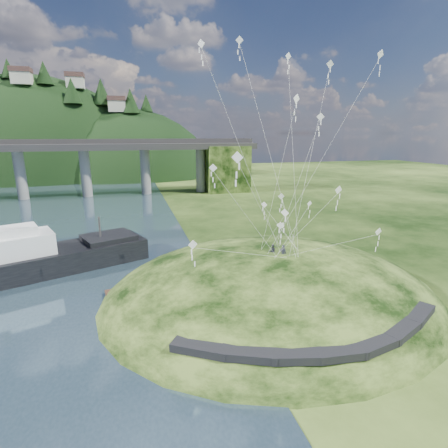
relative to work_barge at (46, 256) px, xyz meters
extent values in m
plane|color=black|center=(15.88, -15.23, -2.01)|extent=(320.00, 320.00, 0.00)
ellipsoid|color=black|center=(23.88, -13.23, -3.51)|extent=(36.00, 32.00, 13.00)
cube|color=black|center=(14.38, -23.23, 0.01)|extent=(4.32, 3.62, 0.71)
cube|color=black|center=(17.38, -24.88, 0.08)|extent=(4.10, 2.97, 0.61)
cube|color=black|center=(20.38, -25.88, 0.07)|extent=(3.85, 2.37, 0.62)
cube|color=black|center=(23.38, -26.33, 0.02)|extent=(3.62, 1.83, 0.66)
cube|color=black|center=(26.38, -26.13, 0.03)|extent=(3.82, 2.27, 0.68)
cube|color=black|center=(29.38, -25.18, 0.13)|extent=(4.11, 2.97, 0.71)
cube|color=black|center=(32.38, -23.63, 0.15)|extent=(4.26, 3.43, 0.66)
cylinder|color=gray|center=(-16.12, 54.77, 4.49)|extent=(2.60, 2.60, 13.00)
cylinder|color=gray|center=(-0.62, 54.77, 4.49)|extent=(2.60, 2.60, 13.00)
cylinder|color=gray|center=(14.88, 54.77, 4.49)|extent=(2.60, 2.60, 13.00)
cylinder|color=gray|center=(30.38, 54.77, 4.49)|extent=(2.60, 2.60, 13.00)
cube|color=black|center=(37.88, 54.77, 4.49)|extent=(12.00, 11.00, 13.00)
ellipsoid|color=black|center=(-24.12, 110.77, -8.01)|extent=(96.00, 68.00, 88.00)
ellipsoid|color=black|center=(10.88, 102.77, -12.01)|extent=(76.00, 56.00, 72.00)
cone|color=black|center=(-26.99, 98.83, 35.87)|extent=(4.97, 4.97, 6.54)
cone|color=black|center=(-15.52, 96.81, 34.66)|extent=(5.83, 5.83, 7.67)
cone|color=black|center=(-6.56, 91.85, 28.57)|extent=(6.47, 6.47, 8.51)
cone|color=black|center=(2.66, 98.76, 29.22)|extent=(7.13, 7.13, 9.38)
cone|color=black|center=(12.76, 93.80, 25.86)|extent=(6.56, 6.56, 8.63)
cone|color=black|center=(18.65, 99.40, 25.67)|extent=(4.88, 4.88, 6.42)
cube|color=beige|center=(-22.12, 94.77, 32.27)|extent=(6.00, 5.00, 4.00)
cube|color=#52352F|center=(-22.12, 94.77, 34.97)|extent=(6.40, 5.40, 1.60)
cube|color=beige|center=(-6.12, 100.77, 32.17)|extent=(6.00, 5.00, 4.00)
cube|color=#52352F|center=(-6.12, 100.77, 34.87)|extent=(6.40, 5.40, 1.60)
cube|color=beige|center=(7.88, 94.77, 23.87)|extent=(6.00, 5.00, 4.00)
cube|color=#52352F|center=(7.88, 94.77, 26.57)|extent=(6.40, 5.40, 1.60)
cube|color=black|center=(0.38, 0.15, -0.66)|extent=(23.66, 14.23, 2.71)
cube|color=white|center=(-2.53, -1.00, 1.74)|extent=(8.48, 6.95, 2.92)
cube|color=white|center=(-2.53, -1.00, 3.52)|extent=(5.03, 4.44, 1.25)
cube|color=black|center=(7.18, 2.82, 1.01)|extent=(7.74, 7.15, 0.63)
cylinder|color=#2D2B2B|center=(6.21, 2.44, 2.37)|extent=(0.25, 0.25, 3.13)
cube|color=#372016|center=(13.33, -8.34, -1.62)|extent=(12.50, 4.22, 0.31)
cylinder|color=#372016|center=(8.13, -9.33, -1.84)|extent=(0.26, 0.26, 0.88)
cylinder|color=#372016|center=(10.73, -8.84, -1.84)|extent=(0.26, 0.26, 0.88)
cylinder|color=#372016|center=(13.33, -8.34, -1.84)|extent=(0.26, 0.26, 0.88)
cylinder|color=#372016|center=(15.93, -7.85, -1.84)|extent=(0.26, 0.26, 0.88)
cylinder|color=#372016|center=(18.53, -7.35, -1.84)|extent=(0.26, 0.26, 0.88)
imported|color=#242530|center=(24.51, -14.38, 3.85)|extent=(0.77, 0.70, 1.76)
imported|color=#242530|center=(23.71, -13.60, 3.73)|extent=(0.77, 0.62, 1.49)
cube|color=white|center=(26.80, -3.41, 5.62)|extent=(0.60, 0.62, 0.81)
cube|color=white|center=(26.80, -3.41, 5.03)|extent=(0.10, 0.07, 0.48)
cube|color=white|center=(26.80, -3.41, 4.45)|extent=(0.10, 0.07, 0.48)
cube|color=white|center=(26.80, -3.41, 3.87)|extent=(0.10, 0.07, 0.48)
cube|color=white|center=(24.58, -13.39, 5.56)|extent=(0.66, 0.53, 0.78)
cube|color=white|center=(24.58, -13.39, 4.99)|extent=(0.10, 0.05, 0.47)
cube|color=white|center=(24.58, -13.39, 4.41)|extent=(0.10, 0.05, 0.47)
cube|color=white|center=(24.58, -13.39, 3.84)|extent=(0.10, 0.05, 0.47)
cube|color=white|center=(27.88, -6.11, 7.10)|extent=(0.80, 0.21, 0.79)
cube|color=white|center=(27.88, -6.11, 6.53)|extent=(0.11, 0.03, 0.46)
cube|color=white|center=(27.88, -6.11, 5.97)|extent=(0.11, 0.03, 0.46)
cube|color=white|center=(27.88, -6.11, 5.40)|extent=(0.11, 0.03, 0.46)
cube|color=white|center=(33.03, -17.21, 5.33)|extent=(0.81, 0.24, 0.80)
cube|color=white|center=(33.03, -17.21, 4.75)|extent=(0.10, 0.07, 0.47)
cube|color=white|center=(33.03, -17.21, 4.17)|extent=(0.10, 0.07, 0.47)
cube|color=white|center=(33.03, -17.21, 3.59)|extent=(0.10, 0.07, 0.47)
cube|color=white|center=(30.66, -13.66, 8.92)|extent=(0.88, 0.25, 0.88)
cube|color=white|center=(30.66, -13.66, 8.28)|extent=(0.11, 0.07, 0.52)
cube|color=white|center=(30.66, -13.66, 7.65)|extent=(0.11, 0.07, 0.52)
cube|color=white|center=(30.66, -13.66, 7.02)|extent=(0.11, 0.07, 0.52)
cube|color=white|center=(32.08, -8.01, 21.68)|extent=(0.85, 0.25, 0.84)
cube|color=white|center=(32.08, -8.01, 21.07)|extent=(0.11, 0.04, 0.49)
cube|color=white|center=(32.08, -8.01, 20.47)|extent=(0.11, 0.04, 0.49)
cube|color=white|center=(32.08, -8.01, 19.87)|extent=(0.11, 0.04, 0.49)
cube|color=white|center=(16.54, -14.59, 21.32)|extent=(0.48, 0.52, 0.66)
cube|color=white|center=(16.54, -14.59, 20.84)|extent=(0.08, 0.06, 0.39)
cube|color=white|center=(16.54, -14.59, 20.37)|extent=(0.08, 0.06, 0.39)
cube|color=white|center=(16.54, -14.59, 19.89)|extent=(0.08, 0.06, 0.39)
cube|color=white|center=(20.29, -12.78, 22.21)|extent=(0.61, 0.35, 0.65)
cube|color=white|center=(20.29, -12.78, 21.74)|extent=(0.09, 0.03, 0.39)
cube|color=white|center=(20.29, -12.78, 21.26)|extent=(0.09, 0.03, 0.39)
cube|color=white|center=(20.29, -12.78, 20.78)|extent=(0.09, 0.03, 0.39)
cube|color=white|center=(14.82, -18.45, 5.98)|extent=(0.78, 0.22, 0.79)
cube|color=white|center=(14.82, -18.45, 5.42)|extent=(0.10, 0.06, 0.46)
cube|color=white|center=(14.82, -18.45, 4.86)|extent=(0.10, 0.06, 0.46)
cube|color=white|center=(14.82, -18.45, 4.30)|extent=(0.10, 0.06, 0.46)
cube|color=white|center=(28.73, -12.51, 16.00)|extent=(0.69, 0.41, 0.76)
cube|color=white|center=(28.73, -12.51, 15.46)|extent=(0.10, 0.05, 0.45)
cube|color=white|center=(28.73, -12.51, 14.91)|extent=(0.10, 0.05, 0.45)
cube|color=white|center=(28.73, -12.51, 14.37)|extent=(0.10, 0.05, 0.45)
cube|color=white|center=(16.96, -16.53, 11.72)|extent=(0.63, 0.36, 0.68)
cube|color=white|center=(16.96, -16.53, 11.23)|extent=(0.09, 0.04, 0.40)
cube|color=white|center=(16.96, -16.53, 10.74)|extent=(0.09, 0.04, 0.40)
cube|color=white|center=(16.96, -16.53, 10.25)|extent=(0.09, 0.04, 0.40)
cube|color=white|center=(23.18, -17.21, 7.77)|extent=(0.52, 0.61, 0.75)
cube|color=white|center=(23.18, -17.21, 7.23)|extent=(0.09, 0.07, 0.44)
cube|color=white|center=(23.18, -17.21, 6.69)|extent=(0.09, 0.07, 0.44)
cube|color=white|center=(23.18, -17.21, 6.15)|extent=(0.09, 0.07, 0.44)
cube|color=white|center=(25.61, -11.31, 21.50)|extent=(0.65, 0.22, 0.67)
cube|color=white|center=(25.61, -11.31, 21.03)|extent=(0.09, 0.05, 0.39)
cube|color=white|center=(25.61, -11.31, 20.56)|extent=(0.09, 0.05, 0.39)
cube|color=white|center=(25.61, -11.31, 20.08)|extent=(0.09, 0.05, 0.39)
cube|color=white|center=(29.80, -9.54, 6.77)|extent=(0.66, 0.24, 0.67)
cube|color=white|center=(29.80, -9.54, 6.29)|extent=(0.08, 0.06, 0.40)
cube|color=white|center=(29.80, -9.54, 5.80)|extent=(0.08, 0.06, 0.40)
cube|color=white|center=(29.80, -9.54, 5.32)|extent=(0.08, 0.06, 0.40)
cube|color=white|center=(31.14, -17.30, 20.80)|extent=(0.71, 0.25, 0.70)
cube|color=white|center=(31.14, -17.30, 20.29)|extent=(0.09, 0.06, 0.42)
cube|color=white|center=(31.14, -17.30, 19.78)|extent=(0.09, 0.06, 0.42)
cube|color=white|center=(31.14, -17.30, 19.27)|extent=(0.09, 0.06, 0.42)
cube|color=white|center=(18.04, -19.64, 12.75)|extent=(0.77, 0.52, 0.88)
cube|color=white|center=(18.04, -19.64, 12.12)|extent=(0.11, 0.07, 0.51)
cube|color=white|center=(18.04, -19.64, 11.49)|extent=(0.11, 0.07, 0.51)
cube|color=white|center=(18.04, -19.64, 10.86)|extent=(0.11, 0.07, 0.51)
cube|color=white|center=(25.75, -13.19, 17.54)|extent=(0.79, 0.41, 0.85)
cube|color=white|center=(25.75, -13.19, 16.94)|extent=(0.10, 0.08, 0.50)
cube|color=white|center=(25.75, -13.19, 16.33)|extent=(0.10, 0.08, 0.50)
cube|color=white|center=(25.75, -13.19, 15.73)|extent=(0.10, 0.08, 0.50)
camera|label=1|loc=(10.30, -44.28, 14.44)|focal=28.00mm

